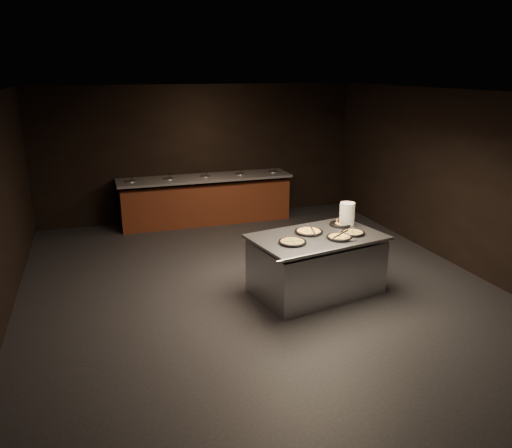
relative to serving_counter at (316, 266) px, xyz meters
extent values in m
cube|color=black|center=(-0.75, 0.48, -0.43)|extent=(7.00, 8.00, 0.01)
cube|color=black|center=(-0.75, 0.48, 2.48)|extent=(7.00, 8.00, 0.01)
cube|color=black|center=(-0.75, 4.48, 1.02)|extent=(7.00, 0.01, 2.90)
cube|color=black|center=(-0.75, -3.53, 1.02)|extent=(7.00, 0.01, 2.90)
cube|color=black|center=(2.75, 0.48, 1.02)|extent=(0.01, 8.00, 2.90)
cube|color=#522513|center=(-0.75, 4.05, 0.00)|extent=(3.60, 0.75, 0.85)
cube|color=#58575C|center=(-0.75, 4.05, 0.55)|extent=(3.70, 0.83, 0.05)
cube|color=#361D0C|center=(-0.75, 4.05, -0.39)|extent=(3.60, 0.69, 0.08)
cylinder|color=silver|center=(-2.30, 4.05, 0.55)|extent=(0.22, 0.22, 0.08)
cylinder|color=olive|center=(-2.30, 4.05, 0.58)|extent=(0.19, 0.19, 0.02)
cylinder|color=black|center=(-2.27, 4.03, 0.66)|extent=(0.04, 0.10, 0.19)
cylinder|color=silver|center=(-1.53, 4.05, 0.55)|extent=(0.22, 0.22, 0.08)
cylinder|color=olive|center=(-1.53, 4.05, 0.58)|extent=(0.19, 0.19, 0.02)
cylinder|color=black|center=(-1.50, 4.03, 0.66)|extent=(0.04, 0.10, 0.19)
cylinder|color=silver|center=(-0.75, 4.05, 0.55)|extent=(0.22, 0.22, 0.08)
cylinder|color=olive|center=(-0.75, 4.05, 0.58)|extent=(0.19, 0.19, 0.02)
cylinder|color=black|center=(-0.72, 4.03, 0.66)|extent=(0.04, 0.10, 0.19)
cylinder|color=silver|center=(0.02, 4.05, 0.55)|extent=(0.22, 0.22, 0.08)
cylinder|color=olive|center=(0.02, 4.05, 0.58)|extent=(0.19, 0.19, 0.02)
cylinder|color=black|center=(0.05, 4.03, 0.66)|extent=(0.04, 0.10, 0.19)
cylinder|color=silver|center=(0.80, 4.05, 0.55)|extent=(0.22, 0.22, 0.08)
cylinder|color=olive|center=(0.80, 4.05, 0.58)|extent=(0.19, 0.19, 0.02)
cylinder|color=black|center=(0.83, 4.03, 0.66)|extent=(0.04, 0.10, 0.19)
cube|color=silver|center=(0.00, 0.00, -0.03)|extent=(1.96, 1.40, 0.80)
cube|color=silver|center=(0.00, 0.00, 0.45)|extent=(2.05, 1.50, 0.04)
cylinder|color=silver|center=(0.00, -0.58, 0.45)|extent=(1.84, 0.39, 0.04)
cylinder|color=silver|center=(0.65, 0.33, 0.64)|extent=(0.23, 0.23, 0.35)
cylinder|color=black|center=(-0.47, -0.19, 0.47)|extent=(0.37, 0.37, 0.01)
torus|color=black|center=(-0.47, -0.19, 0.49)|extent=(0.40, 0.40, 0.04)
torus|color=#A4532A|center=(-0.47, -0.19, 0.49)|extent=(0.33, 0.33, 0.03)
cylinder|color=#B29C47|center=(-0.47, -0.19, 0.49)|extent=(0.29, 0.29, 0.02)
cube|color=black|center=(-0.47, -0.19, 0.50)|extent=(0.04, 0.29, 0.00)
cube|color=black|center=(-0.47, -0.19, 0.50)|extent=(0.29, 0.04, 0.00)
cylinder|color=black|center=(-0.06, 0.17, 0.47)|extent=(0.40, 0.40, 0.01)
torus|color=black|center=(-0.06, 0.17, 0.49)|extent=(0.42, 0.42, 0.04)
torus|color=#A4532A|center=(-0.06, 0.17, 0.49)|extent=(0.36, 0.36, 0.03)
cylinder|color=#F0C157|center=(-0.06, 0.17, 0.49)|extent=(0.32, 0.32, 0.02)
cube|color=black|center=(-0.06, 0.17, 0.50)|extent=(0.10, 0.31, 0.00)
cube|color=black|center=(-0.06, 0.17, 0.50)|extent=(0.31, 0.10, 0.00)
cylinder|color=black|center=(0.55, 0.35, 0.47)|extent=(0.31, 0.31, 0.01)
torus|color=black|center=(0.55, 0.35, 0.49)|extent=(0.34, 0.34, 0.04)
cylinder|color=black|center=(0.25, -0.21, 0.47)|extent=(0.35, 0.35, 0.01)
torus|color=black|center=(0.25, -0.21, 0.49)|extent=(0.37, 0.37, 0.04)
torus|color=#A4532A|center=(0.25, -0.21, 0.49)|extent=(0.31, 0.31, 0.03)
cylinder|color=#F0C157|center=(0.25, -0.21, 0.49)|extent=(0.27, 0.27, 0.02)
cube|color=black|center=(0.25, -0.21, 0.50)|extent=(0.15, 0.23, 0.00)
cube|color=black|center=(0.25, -0.21, 0.50)|extent=(0.23, 0.15, 0.00)
cylinder|color=black|center=(0.53, -0.09, 0.47)|extent=(0.33, 0.33, 0.01)
torus|color=black|center=(0.53, -0.09, 0.49)|extent=(0.35, 0.35, 0.04)
torus|color=#A4532A|center=(0.53, -0.09, 0.49)|extent=(0.29, 0.29, 0.03)
cylinder|color=#B29C47|center=(0.53, -0.09, 0.49)|extent=(0.25, 0.25, 0.02)
cube|color=black|center=(0.53, -0.09, 0.50)|extent=(0.12, 0.22, 0.00)
cube|color=black|center=(0.53, -0.09, 0.50)|extent=(0.22, 0.12, 0.00)
cube|color=silver|center=(-0.10, 0.13, 0.49)|extent=(0.10, 0.12, 0.00)
cylinder|color=black|center=(-0.08, -0.02, 0.56)|extent=(0.04, 0.19, 0.12)
cylinder|color=silver|center=(-0.09, 0.05, 0.51)|extent=(0.02, 0.10, 0.08)
cube|color=silver|center=(0.37, -0.35, 0.49)|extent=(0.13, 0.12, 0.00)
cylinder|color=black|center=(0.20, -0.32, 0.57)|extent=(0.22, 0.06, 0.14)
cylinder|color=silver|center=(0.29, -0.34, 0.52)|extent=(0.11, 0.03, 0.09)
camera|label=1|loc=(-2.98, -6.23, 2.79)|focal=35.00mm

